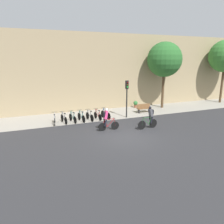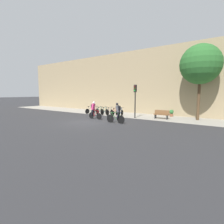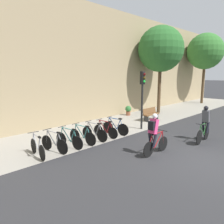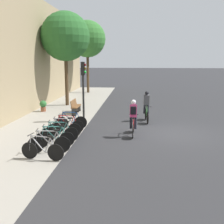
{
  "view_description": "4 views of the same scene",
  "coord_description": "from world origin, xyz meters",
  "px_view_note": "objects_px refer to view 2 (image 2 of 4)",
  "views": [
    {
      "loc": [
        -6.34,
        -13.19,
        5.43
      ],
      "look_at": [
        0.15,
        3.0,
        1.15
      ],
      "focal_mm": 35.0,
      "sensor_mm": 36.0,
      "label": 1
    },
    {
      "loc": [
        11.1,
        -11.33,
        2.65
      ],
      "look_at": [
        1.17,
        2.44,
        0.78
      ],
      "focal_mm": 28.0,
      "sensor_mm": 36.0,
      "label": 2
    },
    {
      "loc": [
        -8.14,
        -2.93,
        3.38
      ],
      "look_at": [
        -1.23,
        3.86,
        1.65
      ],
      "focal_mm": 35.0,
      "sensor_mm": 36.0,
      "label": 3
    },
    {
      "loc": [
        -13.76,
        1.8,
        3.66
      ],
      "look_at": [
        -1.17,
        2.89,
        1.25
      ],
      "focal_mm": 45.0,
      "sensor_mm": 36.0,
      "label": 4
    }
  ],
  "objects_px": {
    "parked_bike_6": "(121,113)",
    "parked_bike_5": "(115,112)",
    "parked_bike_2": "(100,111)",
    "cyclist_pink": "(94,110)",
    "potted_plant": "(171,113)",
    "parked_bike_3": "(105,112)",
    "bench": "(161,114)",
    "parked_bike_0": "(91,110)",
    "parked_bike_4": "(110,112)",
    "cyclist_grey": "(117,112)",
    "traffic_light_pole": "(135,95)",
    "parked_bike_1": "(95,111)"
  },
  "relations": [
    {
      "from": "parked_bike_5",
      "to": "parked_bike_6",
      "type": "height_order",
      "value": "parked_bike_6"
    },
    {
      "from": "parked_bike_5",
      "to": "potted_plant",
      "type": "relative_size",
      "value": 2.04
    },
    {
      "from": "parked_bike_3",
      "to": "parked_bike_5",
      "type": "distance_m",
      "value": 1.54
    },
    {
      "from": "cyclist_pink",
      "to": "parked_bike_2",
      "type": "height_order",
      "value": "cyclist_pink"
    },
    {
      "from": "parked_bike_1",
      "to": "parked_bike_3",
      "type": "distance_m",
      "value": 1.54
    },
    {
      "from": "parked_bike_2",
      "to": "parked_bike_0",
      "type": "bearing_deg",
      "value": -179.99
    },
    {
      "from": "parked_bike_2",
      "to": "parked_bike_5",
      "type": "bearing_deg",
      "value": 0.0
    },
    {
      "from": "parked_bike_1",
      "to": "parked_bike_2",
      "type": "relative_size",
      "value": 1.01
    },
    {
      "from": "cyclist_pink",
      "to": "potted_plant",
      "type": "height_order",
      "value": "cyclist_pink"
    },
    {
      "from": "cyclist_pink",
      "to": "parked_bike_4",
      "type": "height_order",
      "value": "cyclist_pink"
    },
    {
      "from": "parked_bike_0",
      "to": "bench",
      "type": "xyz_separation_m",
      "value": [
        9.1,
        0.75,
        0.08
      ]
    },
    {
      "from": "parked_bike_0",
      "to": "parked_bike_6",
      "type": "distance_m",
      "value": 4.61
    },
    {
      "from": "parked_bike_0",
      "to": "parked_bike_3",
      "type": "relative_size",
      "value": 0.99
    },
    {
      "from": "potted_plant",
      "to": "parked_bike_4",
      "type": "bearing_deg",
      "value": -153.75
    },
    {
      "from": "parked_bike_2",
      "to": "parked_bike_6",
      "type": "bearing_deg",
      "value": 0.02
    },
    {
      "from": "parked_bike_6",
      "to": "potted_plant",
      "type": "xyz_separation_m",
      "value": [
        4.76,
        3.1,
        0.04
      ]
    },
    {
      "from": "parked_bike_6",
      "to": "parked_bike_2",
      "type": "bearing_deg",
      "value": -179.98
    },
    {
      "from": "cyclist_grey",
      "to": "potted_plant",
      "type": "bearing_deg",
      "value": 70.56
    },
    {
      "from": "parked_bike_1",
      "to": "parked_bike_6",
      "type": "bearing_deg",
      "value": 0.01
    },
    {
      "from": "cyclist_pink",
      "to": "potted_plant",
      "type": "bearing_deg",
      "value": 47.27
    },
    {
      "from": "bench",
      "to": "potted_plant",
      "type": "xyz_separation_m",
      "value": [
        0.27,
        2.36,
        -0.03
      ]
    },
    {
      "from": "parked_bike_2",
      "to": "parked_bike_4",
      "type": "bearing_deg",
      "value": 0.02
    },
    {
      "from": "potted_plant",
      "to": "traffic_light_pole",
      "type": "bearing_deg",
      "value": -128.96
    },
    {
      "from": "cyclist_grey",
      "to": "bench",
      "type": "relative_size",
      "value": 1.17
    },
    {
      "from": "cyclist_grey",
      "to": "parked_bike_4",
      "type": "distance_m",
      "value": 5.54
    },
    {
      "from": "parked_bike_0",
      "to": "potted_plant",
      "type": "distance_m",
      "value": 9.87
    },
    {
      "from": "parked_bike_4",
      "to": "parked_bike_0",
      "type": "bearing_deg",
      "value": -179.98
    },
    {
      "from": "parked_bike_3",
      "to": "parked_bike_5",
      "type": "bearing_deg",
      "value": -0.0
    },
    {
      "from": "parked_bike_2",
      "to": "parked_bike_3",
      "type": "bearing_deg",
      "value": 0.01
    },
    {
      "from": "bench",
      "to": "parked_bike_6",
      "type": "bearing_deg",
      "value": -170.56
    },
    {
      "from": "parked_bike_2",
      "to": "cyclist_pink",
      "type": "bearing_deg",
      "value": -59.23
    },
    {
      "from": "parked_bike_0",
      "to": "parked_bike_2",
      "type": "bearing_deg",
      "value": 0.01
    },
    {
      "from": "parked_bike_0",
      "to": "traffic_light_pole",
      "type": "height_order",
      "value": "traffic_light_pole"
    },
    {
      "from": "bench",
      "to": "parked_bike_0",
      "type": "bearing_deg",
      "value": -175.3
    },
    {
      "from": "parked_bike_4",
      "to": "parked_bike_6",
      "type": "xyz_separation_m",
      "value": [
        1.54,
        0.0,
        0.01
      ]
    },
    {
      "from": "parked_bike_6",
      "to": "parked_bike_5",
      "type": "bearing_deg",
      "value": -179.92
    },
    {
      "from": "cyclist_grey",
      "to": "bench",
      "type": "height_order",
      "value": "cyclist_grey"
    },
    {
      "from": "parked_bike_4",
      "to": "traffic_light_pole",
      "type": "bearing_deg",
      "value": -4.94
    },
    {
      "from": "parked_bike_1",
      "to": "parked_bike_2",
      "type": "bearing_deg",
      "value": -0.03
    },
    {
      "from": "parked_bike_2",
      "to": "potted_plant",
      "type": "relative_size",
      "value": 2.12
    },
    {
      "from": "parked_bike_3",
      "to": "parked_bike_6",
      "type": "relative_size",
      "value": 1.03
    },
    {
      "from": "cyclist_pink",
      "to": "parked_bike_4",
      "type": "distance_m",
      "value": 3.34
    },
    {
      "from": "cyclist_pink",
      "to": "traffic_light_pole",
      "type": "bearing_deg",
      "value": 43.44
    },
    {
      "from": "parked_bike_6",
      "to": "potted_plant",
      "type": "bearing_deg",
      "value": 33.11
    },
    {
      "from": "cyclist_pink",
      "to": "parked_bike_3",
      "type": "bearing_deg",
      "value": 109.82
    },
    {
      "from": "parked_bike_0",
      "to": "bench",
      "type": "relative_size",
      "value": 1.09
    },
    {
      "from": "cyclist_grey",
      "to": "parked_bike_5",
      "type": "distance_m",
      "value": 5.04
    },
    {
      "from": "cyclist_pink",
      "to": "bench",
      "type": "xyz_separation_m",
      "value": [
        5.61,
        4.01,
        -0.48
      ]
    },
    {
      "from": "parked_bike_3",
      "to": "parked_bike_6",
      "type": "distance_m",
      "value": 2.3
    },
    {
      "from": "cyclist_grey",
      "to": "parked_bike_3",
      "type": "distance_m",
      "value": 6.09
    }
  ]
}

